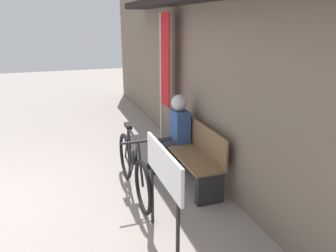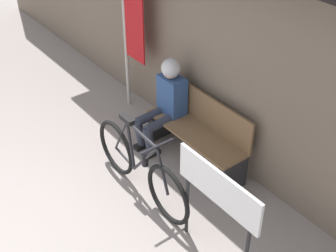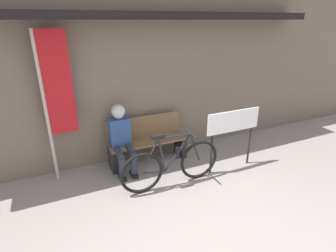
% 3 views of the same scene
% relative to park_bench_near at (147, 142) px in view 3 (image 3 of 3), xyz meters
% --- Properties ---
extents(storefront_wall, '(12.00, 0.56, 3.20)m').
position_rel_park_bench_near_xyz_m(storefront_wall, '(-0.07, 0.30, 1.29)').
color(storefront_wall, '#756656').
rests_on(storefront_wall, ground_plane).
extents(park_bench_near, '(1.40, 0.42, 0.83)m').
position_rel_park_bench_near_xyz_m(park_bench_near, '(0.00, 0.00, 0.00)').
color(park_bench_near, brown).
rests_on(park_bench_near, ground_plane).
extents(bicycle, '(1.65, 0.40, 0.90)m').
position_rel_park_bench_near_xyz_m(bicycle, '(0.08, -0.89, -0.01)').
color(bicycle, black).
rests_on(bicycle, ground_plane).
extents(person_seated, '(0.34, 0.62, 1.16)m').
position_rel_park_bench_near_xyz_m(person_seated, '(-0.49, -0.11, 0.29)').
color(person_seated, '#2D3342').
rests_on(person_seated, ground_plane).
extents(banner_pole, '(0.45, 0.05, 2.33)m').
position_rel_park_bench_near_xyz_m(banner_pole, '(-1.40, 0.04, 1.06)').
color(banner_pole, '#B7B2A8').
rests_on(banner_pole, ground_plane).
extents(signboard, '(1.00, 0.04, 1.07)m').
position_rel_park_bench_near_xyz_m(signboard, '(1.22, -0.85, 0.43)').
color(signboard, '#232326').
rests_on(signboard, ground_plane).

